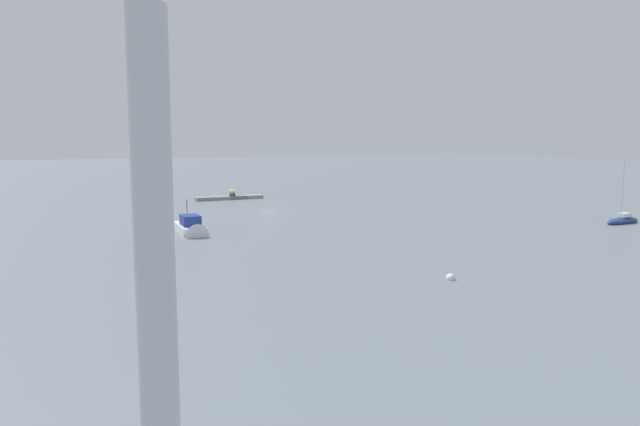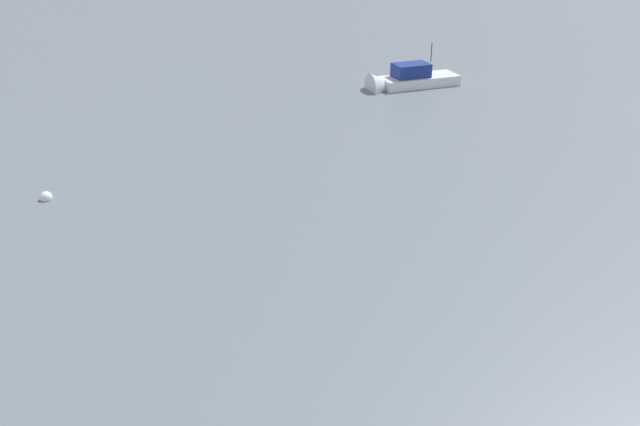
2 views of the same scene
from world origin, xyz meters
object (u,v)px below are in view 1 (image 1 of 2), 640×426
sailboat_navy_near (623,221)px  mooring_buoy_near (451,278)px  motorboat_white_mid (191,229)px  person_seated_brown_left (234,194)px  person_seated_grey_right (231,194)px  umbrella_open_yellow (232,189)px

sailboat_navy_near → mooring_buoy_near: sailboat_navy_near is taller
motorboat_white_mid → person_seated_brown_left: bearing=-111.9°
person_seated_grey_right → mooring_buoy_near: person_seated_grey_right is taller
person_seated_grey_right → umbrella_open_yellow: size_ratio=0.58×
person_seated_brown_left → sailboat_navy_near: (-32.49, 48.55, -0.53)m
person_seated_grey_right → sailboat_navy_near: bearing=128.6°
person_seated_brown_left → umbrella_open_yellow: bearing=-17.7°
sailboat_navy_near → person_seated_brown_left: bearing=27.2°
person_seated_brown_left → motorboat_white_mid: (15.82, 32.74, -0.36)m
umbrella_open_yellow → mooring_buoy_near: size_ratio=1.88×
person_seated_grey_right → umbrella_open_yellow: 0.90m
person_seated_brown_left → person_seated_grey_right: bearing=4.1°
person_seated_grey_right → sailboat_navy_near: size_ratio=0.09×
person_seated_brown_left → person_seated_grey_right: same height
person_seated_brown_left → mooring_buoy_near: person_seated_brown_left is taller
mooring_buoy_near → umbrella_open_yellow: bearing=-94.0°
umbrella_open_yellow → sailboat_navy_near: sailboat_navy_near is taller
person_seated_grey_right → sailboat_navy_near: (-33.05, 48.55, -0.53)m
sailboat_navy_near → mooring_buoy_near: (37.12, 13.09, -0.18)m
person_seated_brown_left → motorboat_white_mid: 36.36m
person_seated_grey_right → mooring_buoy_near: (4.06, 61.64, -0.71)m
sailboat_navy_near → motorboat_white_mid: (48.31, -15.81, 0.17)m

